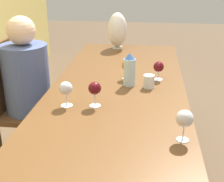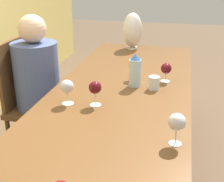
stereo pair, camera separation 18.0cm
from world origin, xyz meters
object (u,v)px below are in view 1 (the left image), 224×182
Objects in this scene: vase at (117,30)px; wine_glass_1 at (95,89)px; wine_glass_2 at (127,66)px; wine_glass_5 at (159,67)px; wine_glass_3 at (66,89)px; chair_far at (20,103)px; water_tumbler at (149,81)px; water_bottle at (129,70)px; wine_glass_4 at (185,119)px; person_far at (29,90)px.

wine_glass_1 is at bearing -179.45° from vase.
wine_glass_2 is 1.03× the size of wine_glass_5.
wine_glass_1 reaches higher than wine_glass_5.
chair_far is at bearing 46.99° from wine_glass_3.
water_tumbler is 1.04m from chair_far.
vase is 0.95m from wine_glass_5.
water_bottle is 1.46× the size of wine_glass_4.
wine_glass_3 is at bearing 137.88° from water_bottle.
wine_glass_4 reaches higher than water_tumbler.
vase is 2.30× the size of wine_glass_3.
wine_glass_1 is at bearing -84.03° from wine_glass_3.
wine_glass_1 is at bearing 163.20° from wine_glass_2.
wine_glass_4 is at bearing -165.51° from water_tumbler.
wine_glass_1 is at bearing -124.19° from chair_far.
chair_far is (-0.90, 0.67, -0.41)m from vase.
wine_glass_2 is at bearing -88.06° from person_far.
wine_glass_3 is at bearing 126.27° from water_tumbler.
water_bottle reaches higher than wine_glass_3.
water_bottle is 0.93m from chair_far.
vase reaches higher than chair_far.
wine_glass_3 is 0.75m from wine_glass_5.
wine_glass_1 and wine_glass_3 have the same top height.
chair_far reaches higher than wine_glass_2.
wine_glass_4 is at bearing -124.22° from chair_far.
person_far is at bearing 147.14° from vase.
wine_glass_5 is at bearing -21.20° from water_tumbler.
water_bottle is at bearing -25.94° from wine_glass_1.
wine_glass_2 is (-0.87, -0.16, -0.08)m from vase.
chair_far is at bearing 55.78° from wine_glass_4.
water_tumbler is 0.69m from wine_glass_4.
wine_glass_1 is 1.00× the size of wine_glass_3.
wine_glass_4 is at bearing -124.27° from wine_glass_1.
wine_glass_3 reaches higher than water_tumbler.
chair_far is at bearing 90.00° from person_far.
wine_glass_3 is 0.72m from wine_glass_4.
person_far reaches higher than vase.
wine_glass_3 is 0.13× the size of person_far.
wine_glass_3 reaches higher than wine_glass_2.
water_tumbler is 0.57× the size of wine_glass_4.
water_tumbler is at bearing -42.99° from wine_glass_1.
water_tumbler is 0.46m from wine_glass_1.
wine_glass_3 is (-0.35, 0.48, 0.06)m from water_tumbler.
wine_glass_4 reaches higher than wine_glass_2.
wine_glass_4 reaches higher than wine_glass_5.
water_tumbler is 0.19m from wine_glass_5.
wine_glass_3 is at bearing 148.16° from wine_glass_2.
chair_far is at bearing 91.93° from wine_glass_5.
wine_glass_4 is (-0.33, -0.48, 0.00)m from wine_glass_1.
water_bottle is 1.02m from vase.
wine_glass_4 is 1.45m from chair_far.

